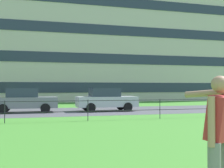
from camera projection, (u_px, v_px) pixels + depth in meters
street_strip at (43, 112)px, 18.89m from camera, size 80.00×7.09×0.01m
park_fence at (48, 107)px, 13.39m from camera, size 33.64×0.04×1.00m
person_thrower at (219, 137)px, 3.74m from camera, size 0.47×0.88×1.72m
car_grey_right at (25, 100)px, 18.52m from camera, size 4.04×1.90×1.54m
car_silver_left at (106, 99)px, 19.67m from camera, size 4.01×1.83×1.54m
apartment_building_background at (89, 39)px, 40.05m from camera, size 39.31×16.09×16.46m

